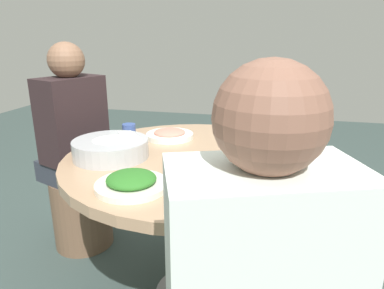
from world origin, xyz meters
TOP-DOWN VIEW (x-y plane):
  - round_dining_table at (0.00, 0.00)m, footprint 1.12×1.12m
  - rice_bowl at (0.34, 0.09)m, footprint 0.31×0.31m
  - soup_bowl at (-0.30, 0.01)m, footprint 0.31×0.28m
  - dish_shrimp at (0.19, -0.24)m, footprint 0.24×0.24m
  - dish_noodles at (-0.13, -0.41)m, footprint 0.22×0.22m
  - dish_greens at (0.14, 0.36)m, footprint 0.25×0.25m
  - green_bottle at (-0.24, 0.36)m, footprint 0.07×0.07m
  - tea_cup_near at (-0.09, 0.45)m, footprint 0.07×0.07m
  - tea_cup_far at (-0.42, -0.29)m, footprint 0.08×0.08m
  - tea_cup_side at (0.41, -0.25)m, footprint 0.07×0.07m
  - stool_for_diner_left at (0.76, -0.29)m, footprint 0.34×0.34m
  - diner_left at (0.76, -0.29)m, footprint 0.43×0.42m

SIDE VIEW (x-z plane):
  - stool_for_diner_left at x=0.76m, z-range 0.00..0.42m
  - round_dining_table at x=0.00m, z-range 0.22..0.94m
  - dish_noodles at x=-0.13m, z-range 0.72..0.76m
  - dish_shrimp at x=0.19m, z-range 0.72..0.76m
  - diner_left at x=0.76m, z-range 0.36..1.12m
  - dish_greens at x=0.14m, z-range 0.72..0.77m
  - tea_cup_side at x=0.41m, z-range 0.72..0.78m
  - tea_cup_near at x=-0.09m, z-range 0.72..0.79m
  - soup_bowl at x=-0.30m, z-range 0.72..0.80m
  - tea_cup_far at x=-0.42m, z-range 0.72..0.80m
  - rice_bowl at x=0.34m, z-range 0.72..0.81m
  - green_bottle at x=-0.24m, z-range 0.70..0.97m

